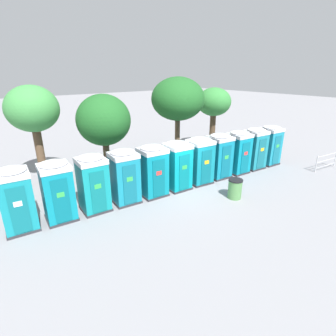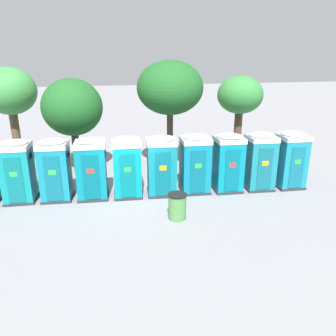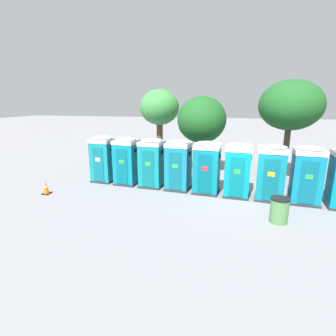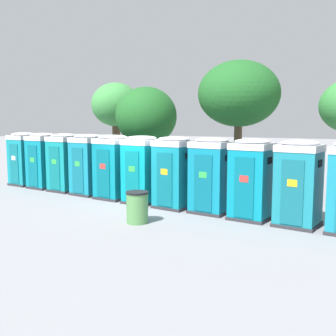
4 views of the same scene
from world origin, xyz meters
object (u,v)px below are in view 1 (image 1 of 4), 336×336
at_px(portapotty_4, 153,171).
at_px(street_tree_0, 33,110).
at_px(portapotty_9, 255,148).
at_px(street_tree_2, 178,99).
at_px(portapotty_3, 124,176).
at_px(portapotty_6, 200,160).
at_px(portapotty_5, 178,165).
at_px(portapotty_7, 219,156).
at_px(portapotty_0, 17,199).
at_px(event_barrier, 326,161).
at_px(street_tree_1, 104,121).
at_px(trash_can, 235,189).
at_px(portapotty_1, 58,191).
at_px(portapotty_8, 238,152).
at_px(portapotty_10, 270,145).
at_px(street_tree_3, 214,103).
at_px(portapotty_2, 93,183).

distance_m(portapotty_4, street_tree_0, 7.08).
relative_size(portapotty_9, street_tree_2, 0.46).
bearing_deg(portapotty_3, street_tree_2, 27.51).
distance_m(portapotty_3, portapotty_6, 4.36).
relative_size(portapotty_5, portapotty_6, 1.00).
bearing_deg(portapotty_5, portapotty_7, -3.96).
bearing_deg(portapotty_7, portapotty_0, 174.36).
bearing_deg(event_barrier, portapotty_6, 156.27).
bearing_deg(street_tree_1, portapotty_5, -60.26).
distance_m(street_tree_0, trash_can, 11.06).
relative_size(portapotty_1, portapotty_4, 1.00).
height_order(portapotty_0, portapotty_6, same).
xyz_separation_m(portapotty_0, portapotty_9, (13.01, -1.34, -0.00)).
bearing_deg(portapotty_4, portapotty_1, 173.85).
bearing_deg(portapotty_8, trash_can, -143.03).
xyz_separation_m(portapotty_9, street_tree_0, (-11.03, 6.07, 2.61)).
bearing_deg(trash_can, portapotty_8, 36.97).
height_order(portapotty_5, portapotty_10, same).
bearing_deg(portapotty_4, portapotty_8, -5.54).
bearing_deg(portapotty_3, portapotty_4, -7.53).
bearing_deg(portapotty_5, portapotty_3, 173.26).
relative_size(portapotty_3, street_tree_1, 0.54).
bearing_deg(street_tree_1, street_tree_0, 150.25).
height_order(street_tree_1, trash_can, street_tree_1).
bearing_deg(event_barrier, portapotty_9, 138.33).
bearing_deg(portapotty_1, event_barrier, -15.46).
distance_m(portapotty_6, event_barrier, 8.41).
bearing_deg(trash_can, portapotty_0, 158.90).
xyz_separation_m(portapotty_8, portapotty_10, (2.89, -0.25, 0.00)).
xyz_separation_m(portapotty_6, street_tree_0, (-6.69, 5.66, 2.61)).
xyz_separation_m(portapotty_3, portapotty_10, (10.12, -1.01, 0.00)).
bearing_deg(portapotty_4, portapotty_3, 172.47).
bearing_deg(street_tree_1, event_barrier, -32.81).
xyz_separation_m(portapotty_3, portapotty_7, (5.79, -0.54, -0.00)).
distance_m(portapotty_6, street_tree_2, 4.56).
distance_m(portapotty_0, street_tree_3, 14.61).
distance_m(portapotty_3, event_barrier, 12.63).
relative_size(portapotty_7, street_tree_0, 0.49).
bearing_deg(street_tree_1, street_tree_3, 1.87).
bearing_deg(portapotty_6, street_tree_2, 70.51).
bearing_deg(portapotty_1, portapotty_7, -5.39).
bearing_deg(portapotty_10, portapotty_4, 174.63).
xyz_separation_m(portapotty_0, portapotty_2, (2.89, -0.31, -0.00)).
xyz_separation_m(portapotty_1, portapotty_6, (7.23, -0.75, -0.00)).
distance_m(portapotty_5, street_tree_0, 8.05).
xyz_separation_m(street_tree_1, event_barrier, (11.27, -7.27, -2.70)).
relative_size(portapotty_1, portapotty_8, 1.00).
relative_size(portapotty_2, portapotty_10, 1.00).
distance_m(portapotty_9, trash_can, 4.82).
distance_m(street_tree_2, event_barrier, 10.00).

